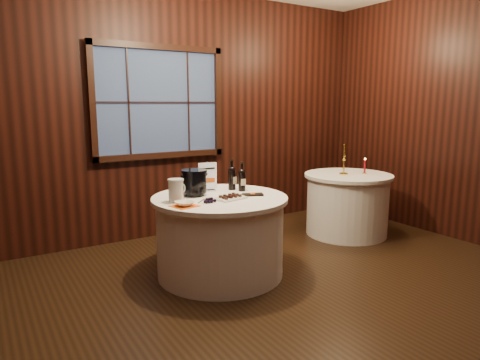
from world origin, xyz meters
TOP-DOWN VIEW (x-y plane):
  - ground at (0.00, 0.00)m, footprint 6.00×6.00m
  - back_wall at (0.00, 2.48)m, footprint 6.00×0.10m
  - main_table at (0.00, 1.00)m, footprint 1.28×1.28m
  - side_table at (2.00, 1.30)m, footprint 1.08×1.08m
  - sign_stand at (0.01, 1.27)m, footprint 0.18×0.12m
  - port_bottle_left at (0.27, 1.22)m, footprint 0.07×0.09m
  - port_bottle_right at (0.32, 1.11)m, footprint 0.07×0.08m
  - ice_bucket at (-0.18, 1.16)m, footprint 0.24×0.24m
  - chocolate_plate at (0.03, 0.85)m, footprint 0.31×0.24m
  - chocolate_box at (0.29, 0.88)m, footprint 0.22×0.17m
  - grape_bunch at (-0.20, 0.82)m, footprint 0.19×0.08m
  - glass_pitcher at (-0.43, 1.01)m, footprint 0.19×0.14m
  - orange_napkin at (-0.44, 0.82)m, footprint 0.25×0.25m
  - cracker_bowl at (-0.44, 0.82)m, footprint 0.18×0.18m
  - brass_candlestick at (1.91, 1.29)m, footprint 0.11×0.11m
  - red_candle at (2.17, 1.20)m, footprint 0.05×0.05m

SIDE VIEW (x-z plane):
  - ground at x=0.00m, z-range 0.00..0.00m
  - main_table at x=0.00m, z-range 0.00..0.77m
  - side_table at x=2.00m, z-range 0.00..0.77m
  - orange_napkin at x=-0.44m, z-range 0.77..0.77m
  - chocolate_box at x=0.29m, z-range 0.77..0.79m
  - chocolate_plate at x=0.03m, z-range 0.77..0.81m
  - grape_bunch at x=-0.20m, z-range 0.77..0.81m
  - cracker_bowl at x=-0.44m, z-range 0.77..0.81m
  - red_candle at x=2.17m, z-range 0.75..0.95m
  - sign_stand at x=0.01m, z-range 0.72..1.02m
  - glass_pitcher at x=-0.43m, z-range 0.77..0.98m
  - port_bottle_right at x=0.32m, z-range 0.75..1.04m
  - ice_bucket at x=-0.18m, z-range 0.78..1.02m
  - port_bottle_left at x=0.27m, z-range 0.75..1.06m
  - brass_candlestick at x=1.91m, z-range 0.72..1.10m
  - back_wall at x=0.00m, z-range 0.04..3.04m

